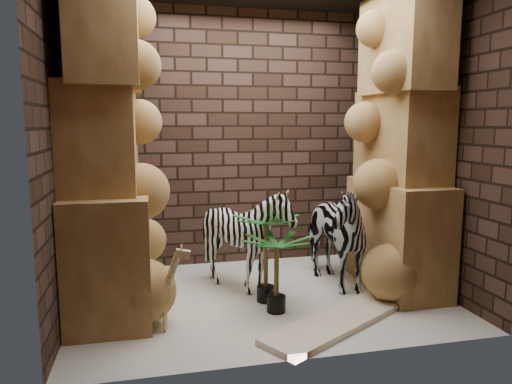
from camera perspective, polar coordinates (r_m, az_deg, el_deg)
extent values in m
plane|color=beige|center=(4.71, 0.82, -12.66)|extent=(3.50, 3.50, 0.00)
plane|color=black|center=(5.62, -2.18, 6.42)|extent=(3.50, 0.00, 3.50)
plane|color=black|center=(3.20, 6.19, 4.88)|extent=(3.50, 0.00, 3.50)
plane|color=black|center=(4.34, -22.32, 5.21)|extent=(0.00, 3.00, 3.00)
plane|color=black|center=(5.11, 20.40, 5.71)|extent=(0.00, 3.00, 3.00)
imported|color=white|center=(4.92, 8.82, -4.02)|extent=(0.72, 1.15, 1.29)
imported|color=white|center=(4.75, -1.18, -6.26)|extent=(1.00, 1.19, 0.99)
cube|color=#F2E4C2|center=(4.25, 10.44, -14.89)|extent=(1.66, 1.22, 0.05)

